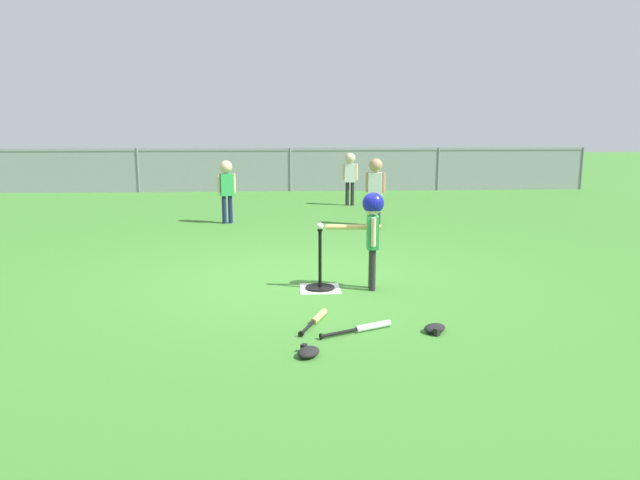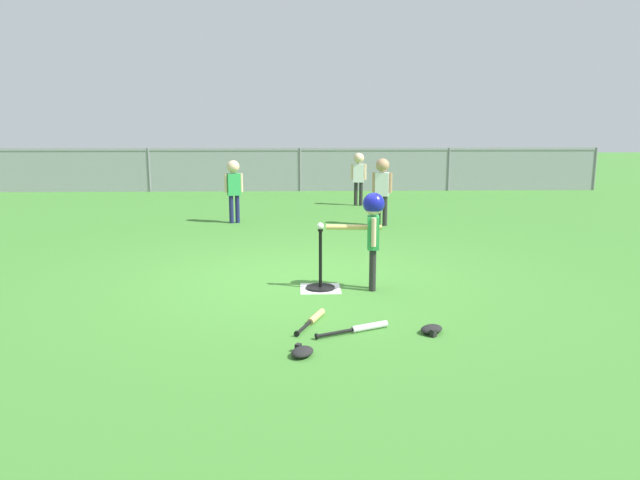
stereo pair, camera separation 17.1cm
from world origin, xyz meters
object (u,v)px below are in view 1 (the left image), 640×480
object	(u,v)px
spare_bat_wood	(316,319)
spare_bat_silver	(366,327)
glove_by_plate	(435,328)
glove_near_bats	(308,352)
batting_tee	(320,280)
batter_child	(372,221)
fielder_deep_center	(375,182)
fielder_deep_left	(350,172)
fielder_near_left	(226,183)
baseball_on_tee	(320,226)

from	to	relation	value
spare_bat_wood	spare_bat_silver	bearing A→B (deg)	-31.82
glove_by_plate	glove_near_bats	world-z (taller)	same
glove_near_bats	batting_tee	bearing A→B (deg)	83.83
batter_child	spare_bat_silver	bearing A→B (deg)	-100.01
spare_bat_silver	spare_bat_wood	size ratio (longest dim) A/B	1.05
glove_near_bats	spare_bat_wood	bearing A→B (deg)	82.37
fielder_deep_center	spare_bat_wood	distance (m)	5.45
fielder_deep_left	spare_bat_silver	xyz separation A→B (m)	(-0.75, -8.14, -0.71)
batting_tee	batter_child	world-z (taller)	batter_child
fielder_near_left	glove_near_bats	distance (m)	6.57
glove_by_plate	glove_near_bats	size ratio (longest dim) A/B	1.01
fielder_deep_left	glove_near_bats	xyz separation A→B (m)	(-1.28, -8.70, -0.71)
baseball_on_tee	batter_child	size ratio (longest dim) A/B	0.07
fielder_deep_center	glove_by_plate	bearing A→B (deg)	-93.19
batting_tee	fielder_deep_left	distance (m)	6.88
fielder_near_left	glove_by_plate	size ratio (longest dim) A/B	4.20
fielder_deep_center	fielder_near_left	distance (m)	2.68
fielder_deep_center	glove_near_bats	bearing A→B (deg)	-103.38
fielder_deep_left	glove_by_plate	xyz separation A→B (m)	(-0.15, -8.22, -0.71)
fielder_near_left	spare_bat_silver	bearing A→B (deg)	-73.42
fielder_deep_center	fielder_near_left	xyz separation A→B (m)	(-2.65, 0.36, -0.03)
baseball_on_tee	spare_bat_silver	bearing A→B (deg)	-76.78
glove_by_plate	baseball_on_tee	bearing A→B (deg)	122.44
spare_bat_silver	batting_tee	bearing A→B (deg)	103.22
batting_tee	fielder_deep_center	distance (m)	4.35
fielder_deep_left	glove_by_plate	bearing A→B (deg)	-91.04
fielder_deep_center	spare_bat_wood	world-z (taller)	fielder_deep_center
glove_near_bats	fielder_near_left	bearing A→B (deg)	100.71
batting_tee	batter_child	distance (m)	0.86
baseball_on_tee	glove_near_bats	world-z (taller)	baseball_on_tee
fielder_near_left	glove_near_bats	bearing A→B (deg)	-79.29
baseball_on_tee	spare_bat_wood	size ratio (longest dim) A/B	0.12
batting_tee	baseball_on_tee	bearing A→B (deg)	-90.00
fielder_deep_center	fielder_near_left	bearing A→B (deg)	172.18
batting_tee	fielder_near_left	world-z (taller)	fielder_near_left
fielder_deep_left	spare_bat_wood	bearing A→B (deg)	-98.44
fielder_near_left	glove_by_plate	distance (m)	6.42
fielder_deep_left	spare_bat_silver	world-z (taller)	fielder_deep_left
baseball_on_tee	spare_bat_silver	distance (m)	1.57
spare_bat_wood	fielder_near_left	bearing A→B (deg)	103.28
fielder_deep_left	fielder_deep_center	world-z (taller)	fielder_deep_center
fielder_deep_left	fielder_near_left	xyz separation A→B (m)	(-2.49, -2.28, -0.01)
fielder_deep_left	fielder_near_left	distance (m)	3.38
glove_by_plate	fielder_deep_left	bearing A→B (deg)	88.96
batting_tee	fielder_deep_left	world-z (taller)	fielder_deep_left
batting_tee	glove_near_bats	distance (m)	1.94
batter_child	spare_bat_wood	bearing A→B (deg)	-121.60
batting_tee	baseball_on_tee	world-z (taller)	baseball_on_tee
baseball_on_tee	glove_near_bats	distance (m)	2.05
batting_tee	baseball_on_tee	xyz separation A→B (m)	(0.00, -0.00, 0.60)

